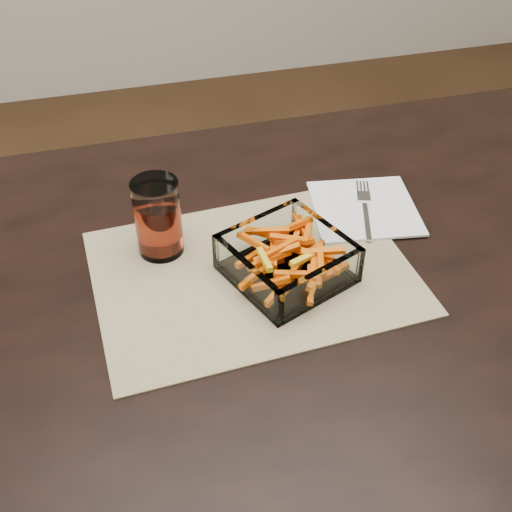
# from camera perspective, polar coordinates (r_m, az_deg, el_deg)

# --- Properties ---
(dining_table) EXTENTS (1.60, 0.90, 0.75)m
(dining_table) POSITION_cam_1_polar(r_m,az_deg,el_deg) (1.00, 6.13, -4.95)
(dining_table) COLOR black
(dining_table) RESTS_ON ground
(placemat) EXTENTS (0.46, 0.35, 0.00)m
(placemat) POSITION_cam_1_polar(r_m,az_deg,el_deg) (0.93, -0.31, -1.43)
(placemat) COLOR #9D8B67
(placemat) RESTS_ON dining_table
(glass_bowl) EXTENTS (0.20, 0.20, 0.06)m
(glass_bowl) POSITION_cam_1_polar(r_m,az_deg,el_deg) (0.91, 2.78, -0.47)
(glass_bowl) COLOR white
(glass_bowl) RESTS_ON placemat
(tumbler) EXTENTS (0.07, 0.07, 0.12)m
(tumbler) POSITION_cam_1_polar(r_m,az_deg,el_deg) (0.94, -8.69, 3.19)
(tumbler) COLOR white
(tumbler) RESTS_ON placemat
(napkin) EXTENTS (0.19, 0.19, 0.00)m
(napkin) POSITION_cam_1_polar(r_m,az_deg,el_deg) (1.06, 9.64, 4.24)
(napkin) COLOR white
(napkin) RESTS_ON placemat
(fork) EXTENTS (0.06, 0.16, 0.00)m
(fork) POSITION_cam_1_polar(r_m,az_deg,el_deg) (1.06, 9.67, 4.32)
(fork) COLOR silver
(fork) RESTS_ON napkin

